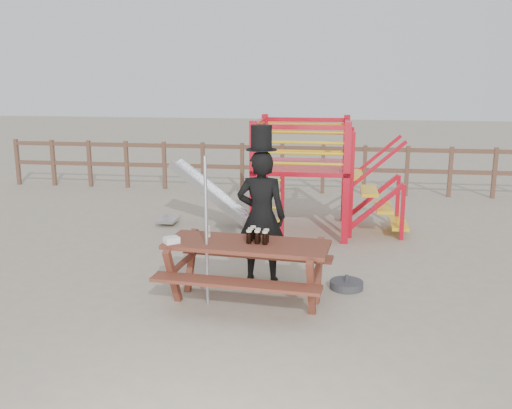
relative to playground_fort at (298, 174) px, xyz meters
The scene contains 10 objects.
ground 3.74m from the playground_fort, 91.99° to the right, with size 60.00×60.00×0.00m, color tan.
back_fence 3.44m from the playground_fort, 92.08° to the left, with size 15.09×0.09×1.20m.
playground_fort is the anchor object (origin of this frame).
picnic_table 3.66m from the playground_fort, 96.22° to the right, with size 2.19×1.61×0.80m.
man_with_hat 2.81m from the playground_fort, 96.44° to the right, with size 0.69×0.45×2.21m.
metal_pole 3.84m from the playground_fort, 103.22° to the right, with size 0.04×0.04×1.91m, color #B2B2B7.
parasol_base 3.23m from the playground_fort, 73.15° to the right, with size 0.45×0.45×0.19m.
paper_bag 3.98m from the playground_fort, 109.48° to the right, with size 0.18×0.14×0.08m, color white.
stout_pints 3.57m from the playground_fort, 94.28° to the right, with size 0.28×0.29×0.17m.
empty_glasses 3.53m from the playground_fort, 105.37° to the right, with size 0.07×0.07×0.15m.
Camera 1 is at (0.82, -6.83, 2.89)m, focal length 40.00 mm.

